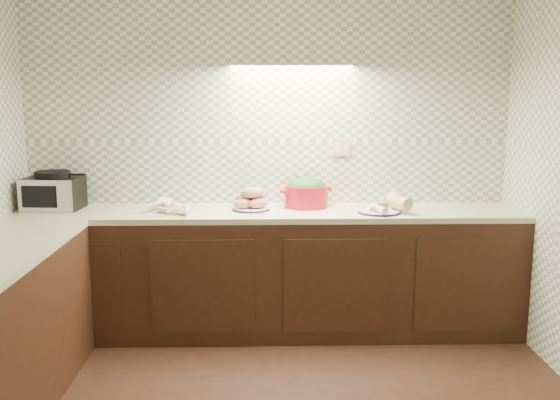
{
  "coord_description": "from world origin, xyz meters",
  "views": [
    {
      "loc": [
        -0.02,
        -2.87,
        1.76
      ],
      "look_at": [
        0.08,
        1.25,
        1.02
      ],
      "focal_mm": 40.0,
      "sensor_mm": 36.0,
      "label": 1
    }
  ],
  "objects_px": {
    "parsnip_pile": "(167,207)",
    "toaster_oven": "(53,192)",
    "onion_bowl": "(253,201)",
    "veg_plate": "(387,205)",
    "sweet_potato_plate": "(251,201)",
    "dutch_oven": "(306,192)"
  },
  "relations": [
    {
      "from": "toaster_oven",
      "to": "dutch_oven",
      "type": "height_order",
      "value": "toaster_oven"
    },
    {
      "from": "parsnip_pile",
      "to": "dutch_oven",
      "type": "xyz_separation_m",
      "value": [
        0.99,
        0.18,
        0.07
      ]
    },
    {
      "from": "onion_bowl",
      "to": "veg_plate",
      "type": "relative_size",
      "value": 0.38
    },
    {
      "from": "onion_bowl",
      "to": "toaster_oven",
      "type": "bearing_deg",
      "value": -177.83
    },
    {
      "from": "onion_bowl",
      "to": "veg_plate",
      "type": "height_order",
      "value": "veg_plate"
    },
    {
      "from": "parsnip_pile",
      "to": "dutch_oven",
      "type": "height_order",
      "value": "dutch_oven"
    },
    {
      "from": "onion_bowl",
      "to": "dutch_oven",
      "type": "xyz_separation_m",
      "value": [
        0.39,
        -0.0,
        0.07
      ]
    },
    {
      "from": "toaster_oven",
      "to": "sweet_potato_plate",
      "type": "xyz_separation_m",
      "value": [
        1.42,
        -0.06,
        -0.06
      ]
    },
    {
      "from": "onion_bowl",
      "to": "veg_plate",
      "type": "distance_m",
      "value": 0.97
    },
    {
      "from": "dutch_oven",
      "to": "veg_plate",
      "type": "relative_size",
      "value": 1.1
    },
    {
      "from": "onion_bowl",
      "to": "dutch_oven",
      "type": "height_order",
      "value": "dutch_oven"
    },
    {
      "from": "parsnip_pile",
      "to": "sweet_potato_plate",
      "type": "bearing_deg",
      "value": 7.32
    },
    {
      "from": "parsnip_pile",
      "to": "veg_plate",
      "type": "distance_m",
      "value": 1.55
    },
    {
      "from": "sweet_potato_plate",
      "to": "onion_bowl",
      "type": "xyz_separation_m",
      "value": [
        0.01,
        0.11,
        -0.02
      ]
    },
    {
      "from": "sweet_potato_plate",
      "to": "veg_plate",
      "type": "bearing_deg",
      "value": -5.74
    },
    {
      "from": "parsnip_pile",
      "to": "toaster_oven",
      "type": "bearing_deg",
      "value": 170.85
    },
    {
      "from": "toaster_oven",
      "to": "veg_plate",
      "type": "xyz_separation_m",
      "value": [
        2.38,
        -0.15,
        -0.08
      ]
    },
    {
      "from": "parsnip_pile",
      "to": "veg_plate",
      "type": "relative_size",
      "value": 1.18
    },
    {
      "from": "parsnip_pile",
      "to": "onion_bowl",
      "type": "bearing_deg",
      "value": 17.25
    },
    {
      "from": "parsnip_pile",
      "to": "sweet_potato_plate",
      "type": "xyz_separation_m",
      "value": [
        0.59,
        0.08,
        0.03
      ]
    },
    {
      "from": "parsnip_pile",
      "to": "veg_plate",
      "type": "bearing_deg",
      "value": -0.77
    },
    {
      "from": "dutch_oven",
      "to": "veg_plate",
      "type": "bearing_deg",
      "value": -43.45
    }
  ]
}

